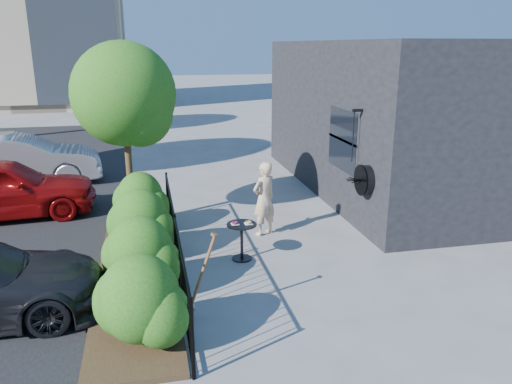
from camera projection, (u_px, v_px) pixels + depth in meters
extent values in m
plane|color=gray|center=(259.00, 265.00, 9.17)|extent=(120.00, 120.00, 0.00)
cube|color=black|center=(415.00, 115.00, 13.96)|extent=(6.00, 9.00, 4.00)
cube|color=black|center=(343.00, 140.00, 11.43)|extent=(0.04, 1.60, 1.40)
cube|color=black|center=(343.00, 140.00, 11.43)|extent=(0.05, 1.70, 0.06)
cylinder|color=black|center=(365.00, 180.00, 10.16)|extent=(0.18, 0.60, 0.60)
cylinder|color=black|center=(361.00, 180.00, 10.14)|extent=(0.03, 0.64, 0.64)
cube|color=black|center=(358.00, 110.00, 10.24)|extent=(0.25, 0.06, 0.06)
cylinder|color=black|center=(353.00, 137.00, 10.38)|extent=(0.02, 0.02, 1.05)
cylinder|color=black|center=(192.00, 339.00, 5.89)|extent=(0.05, 0.05, 1.10)
cylinder|color=black|center=(176.00, 244.00, 8.70)|extent=(0.05, 0.05, 1.10)
cylinder|color=black|center=(167.00, 196.00, 11.51)|extent=(0.05, 0.05, 1.10)
cube|color=black|center=(174.00, 217.00, 8.56)|extent=(0.03, 6.00, 0.03)
cube|color=black|center=(177.00, 268.00, 8.83)|extent=(0.03, 6.00, 0.03)
cylinder|color=black|center=(192.00, 335.00, 5.99)|extent=(0.02, 0.02, 1.04)
cylinder|color=black|center=(190.00, 326.00, 6.17)|extent=(0.02, 0.02, 1.04)
cylinder|color=black|center=(189.00, 318.00, 6.36)|extent=(0.02, 0.02, 1.04)
cylinder|color=black|center=(187.00, 310.00, 6.55)|extent=(0.02, 0.02, 1.04)
cylinder|color=black|center=(186.00, 303.00, 6.74)|extent=(0.02, 0.02, 1.04)
cylinder|color=black|center=(185.00, 296.00, 6.92)|extent=(0.02, 0.02, 1.04)
cylinder|color=black|center=(184.00, 289.00, 7.11)|extent=(0.02, 0.02, 1.04)
cylinder|color=black|center=(183.00, 283.00, 7.30)|extent=(0.02, 0.02, 1.04)
cylinder|color=black|center=(181.00, 277.00, 7.48)|extent=(0.02, 0.02, 1.04)
cylinder|color=black|center=(181.00, 271.00, 7.67)|extent=(0.02, 0.02, 1.04)
cylinder|color=black|center=(180.00, 266.00, 7.86)|extent=(0.02, 0.02, 1.04)
cylinder|color=black|center=(179.00, 261.00, 8.05)|extent=(0.02, 0.02, 1.04)
cylinder|color=black|center=(178.00, 256.00, 8.23)|extent=(0.02, 0.02, 1.04)
cylinder|color=black|center=(177.00, 251.00, 8.42)|extent=(0.02, 0.02, 1.04)
cylinder|color=black|center=(176.00, 246.00, 8.61)|extent=(0.02, 0.02, 1.04)
cylinder|color=black|center=(175.00, 242.00, 8.80)|extent=(0.02, 0.02, 1.04)
cylinder|color=black|center=(175.00, 238.00, 8.98)|extent=(0.02, 0.02, 1.04)
cylinder|color=black|center=(174.00, 234.00, 9.17)|extent=(0.02, 0.02, 1.04)
cylinder|color=black|center=(173.00, 230.00, 9.36)|extent=(0.02, 0.02, 1.04)
cylinder|color=black|center=(173.00, 227.00, 9.54)|extent=(0.02, 0.02, 1.04)
cylinder|color=black|center=(172.00, 223.00, 9.73)|extent=(0.02, 0.02, 1.04)
cylinder|color=black|center=(172.00, 220.00, 9.92)|extent=(0.02, 0.02, 1.04)
cylinder|color=black|center=(171.00, 217.00, 10.11)|extent=(0.02, 0.02, 1.04)
cylinder|color=black|center=(170.00, 213.00, 10.29)|extent=(0.02, 0.02, 1.04)
cylinder|color=black|center=(170.00, 210.00, 10.48)|extent=(0.02, 0.02, 1.04)
cylinder|color=black|center=(169.00, 207.00, 10.67)|extent=(0.02, 0.02, 1.04)
cylinder|color=black|center=(169.00, 205.00, 10.85)|extent=(0.02, 0.02, 1.04)
cylinder|color=black|center=(168.00, 202.00, 11.04)|extent=(0.02, 0.02, 1.04)
cylinder|color=black|center=(168.00, 199.00, 11.23)|extent=(0.02, 0.02, 1.04)
cylinder|color=black|center=(168.00, 197.00, 11.42)|extent=(0.02, 0.02, 1.04)
cube|color=#382616|center=(137.00, 275.00, 8.70)|extent=(1.30, 6.00, 0.08)
ellipsoid|color=#245914|center=(140.00, 301.00, 6.48)|extent=(1.10, 1.10, 1.24)
ellipsoid|color=#245914|center=(140.00, 253.00, 7.97)|extent=(1.10, 1.10, 1.24)
ellipsoid|color=#245914|center=(140.00, 222.00, 9.38)|extent=(1.10, 1.10, 1.24)
ellipsoid|color=#245914|center=(140.00, 200.00, 10.69)|extent=(1.10, 1.10, 1.24)
cylinder|color=#3F2B19|center=(129.00, 172.00, 10.97)|extent=(0.14, 0.14, 2.40)
sphere|color=#245914|center=(124.00, 97.00, 10.51)|extent=(2.20, 2.20, 2.20)
sphere|color=#245914|center=(139.00, 113.00, 10.48)|extent=(1.43, 1.43, 1.43)
cylinder|color=black|center=(242.00, 225.00, 9.24)|extent=(0.56, 0.56, 0.03)
cylinder|color=black|center=(242.00, 242.00, 9.34)|extent=(0.06, 0.06, 0.68)
cylinder|color=black|center=(242.00, 258.00, 9.43)|extent=(0.38, 0.38, 0.03)
cube|color=white|center=(235.00, 224.00, 9.22)|extent=(0.15, 0.15, 0.01)
cube|color=white|center=(248.00, 224.00, 9.24)|extent=(0.15, 0.15, 0.01)
torus|color=#4F0D2D|center=(235.00, 223.00, 9.21)|extent=(0.13, 0.13, 0.04)
torus|color=#B4784D|center=(248.00, 222.00, 9.23)|extent=(0.13, 0.13, 0.04)
imported|color=#DAB28D|center=(264.00, 199.00, 10.46)|extent=(0.69, 0.61, 1.58)
cylinder|color=brown|center=(202.00, 273.00, 7.19)|extent=(0.46, 0.05, 1.18)
cube|color=gray|center=(191.00, 313.00, 7.34)|extent=(0.11, 0.18, 0.25)
cylinder|color=brown|center=(214.00, 234.00, 7.07)|extent=(0.10, 0.10, 0.06)
imported|color=#9B0C0E|center=(1.00, 188.00, 11.51)|extent=(4.29, 2.05, 1.41)
imported|color=#ACACB1|center=(19.00, 160.00, 14.19)|extent=(4.61, 2.10, 1.47)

